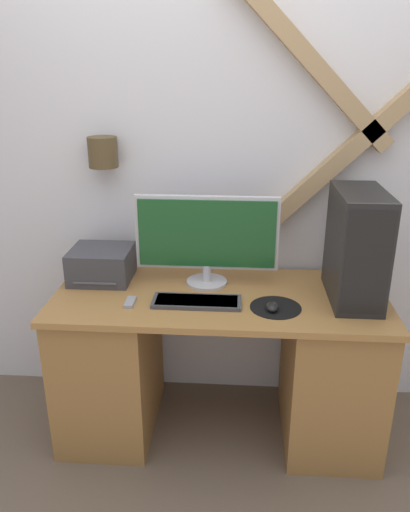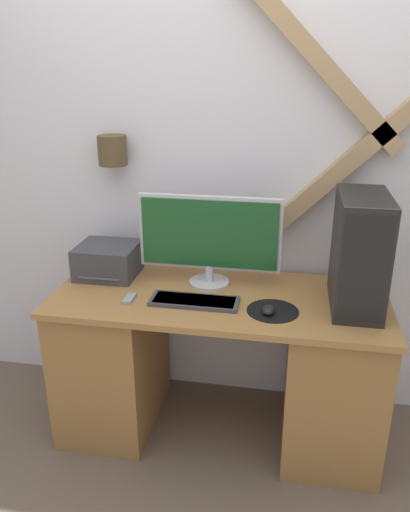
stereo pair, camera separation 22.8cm
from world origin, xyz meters
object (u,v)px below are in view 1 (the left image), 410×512
object	(u,v)px
mouse	(272,307)
remote_control	(130,302)
computer_tower	(357,247)
keyboard	(197,301)
monitor	(207,237)
printer	(102,264)

from	to	relation	value
mouse	remote_control	distance (m)	0.64
computer_tower	remote_control	world-z (taller)	computer_tower
keyboard	remote_control	size ratio (longest dim) A/B	3.97
mouse	monitor	bearing A→B (deg)	137.96
keyboard	printer	world-z (taller)	printer
keyboard	computer_tower	bearing A→B (deg)	8.96
monitor	printer	size ratio (longest dim) A/B	2.31
computer_tower	printer	size ratio (longest dim) A/B	1.70
computer_tower	printer	bearing A→B (deg)	173.86
monitor	mouse	world-z (taller)	monitor
computer_tower	monitor	bearing A→B (deg)	170.48
mouse	computer_tower	size ratio (longest dim) A/B	0.15
printer	keyboard	bearing A→B (deg)	-25.88
mouse	printer	world-z (taller)	printer
keyboard	mouse	world-z (taller)	mouse
monitor	remote_control	bearing A→B (deg)	-142.75
monitor	keyboard	bearing A→B (deg)	-97.64
printer	remote_control	size ratio (longest dim) A/B	2.94
keyboard	printer	xyz separation A→B (m)	(-0.50, 0.24, 0.07)
keyboard	remote_control	world-z (taller)	keyboard
keyboard	mouse	bearing A→B (deg)	-8.59
computer_tower	remote_control	distance (m)	1.04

